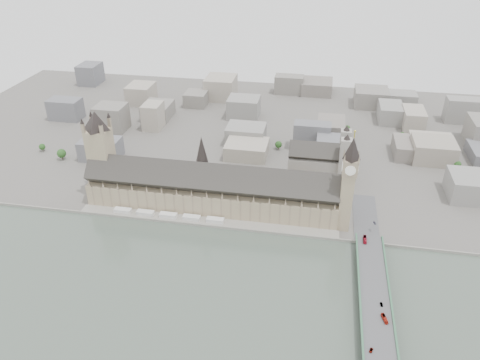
% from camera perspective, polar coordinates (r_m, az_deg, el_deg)
% --- Properties ---
extents(ground, '(900.00, 900.00, 0.00)m').
position_cam_1_polar(ground, '(489.63, -3.99, -4.70)').
color(ground, '#595651').
rests_on(ground, ground).
extents(river_thames, '(600.00, 600.00, 0.00)m').
position_cam_1_polar(river_thames, '(372.33, -10.37, -19.02)').
color(river_thames, '#424E44').
rests_on(river_thames, ground).
extents(embankment_wall, '(600.00, 1.50, 3.00)m').
position_cam_1_polar(embankment_wall, '(476.93, -4.42, -5.56)').
color(embankment_wall, gray).
rests_on(embankment_wall, ground).
extents(river_terrace, '(270.00, 15.00, 2.00)m').
position_cam_1_polar(river_terrace, '(483.12, -4.20, -5.10)').
color(river_terrace, gray).
rests_on(river_terrace, ground).
extents(terrace_tents, '(118.00, 7.00, 4.00)m').
position_cam_1_polar(terrace_tents, '(492.06, -8.74, -4.25)').
color(terrace_tents, silver).
rests_on(terrace_tents, river_terrace).
extents(palace_of_westminster, '(265.00, 40.73, 55.44)m').
position_cam_1_polar(palace_of_westminster, '(493.27, -3.54, -1.25)').
color(palace_of_westminster, gray).
rests_on(palace_of_westminster, ground).
extents(elizabeth_tower, '(17.00, 17.00, 107.50)m').
position_cam_1_polar(elizabeth_tower, '(455.13, 13.12, 0.23)').
color(elizabeth_tower, gray).
rests_on(elizabeth_tower, ground).
extents(victoria_tower, '(30.00, 30.00, 100.00)m').
position_cam_1_polar(victoria_tower, '(522.90, -16.63, 3.44)').
color(victoria_tower, gray).
rests_on(victoria_tower, ground).
extents(central_tower, '(13.00, 13.00, 48.00)m').
position_cam_1_polar(central_tower, '(483.67, -4.65, 2.82)').
color(central_tower, gray).
rests_on(central_tower, ground).
extents(westminster_bridge, '(25.00, 325.00, 10.25)m').
position_cam_1_polar(westminster_bridge, '(410.81, 15.94, -13.11)').
color(westminster_bridge, '#474749').
rests_on(westminster_bridge, ground).
extents(bridge_parapets, '(25.00, 235.00, 1.15)m').
position_cam_1_polar(bridge_parapets, '(375.29, 16.51, -17.07)').
color(bridge_parapets, '#3B6C4C').
rests_on(bridge_parapets, westminster_bridge).
extents(westminster_abbey, '(68.00, 36.00, 64.00)m').
position_cam_1_polar(westminster_abbey, '(546.21, 9.72, 1.94)').
color(westminster_abbey, gray).
rests_on(westminster_abbey, ground).
extents(city_skyline_inland, '(720.00, 360.00, 38.00)m').
position_cam_1_polar(city_skyline_inland, '(692.89, 0.81, 8.05)').
color(city_skyline_inland, gray).
rests_on(city_skyline_inland, ground).
extents(park_trees, '(110.00, 30.00, 15.00)m').
position_cam_1_polar(park_trees, '(536.73, -3.53, -0.34)').
color(park_trees, '#1F4017').
rests_on(park_trees, ground).
extents(red_bus_north, '(2.89, 11.57, 3.21)m').
position_cam_1_polar(red_bus_north, '(455.15, 14.98, -7.01)').
color(red_bus_north, '#A71325').
rests_on(red_bus_north, westminster_bridge).
extents(red_bus_south, '(4.99, 10.22, 2.77)m').
position_cam_1_polar(red_bus_south, '(383.17, 17.21, -15.83)').
color(red_bus_south, red).
rests_on(red_bus_south, westminster_bridge).
extents(car_silver, '(2.11, 4.42, 1.40)m').
position_cam_1_polar(car_silver, '(394.41, 16.87, -14.30)').
color(car_silver, gray).
rests_on(car_silver, westminster_bridge).
extents(car_grey, '(3.46, 5.04, 1.28)m').
position_cam_1_polar(car_grey, '(360.67, 15.69, -19.36)').
color(car_grey, gray).
rests_on(car_grey, westminster_bridge).
extents(car_approach, '(3.42, 5.19, 1.40)m').
position_cam_1_polar(car_approach, '(481.48, 16.11, -5.06)').
color(car_approach, gray).
rests_on(car_approach, westminster_bridge).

